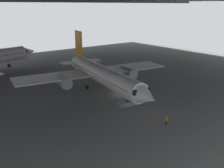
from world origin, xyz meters
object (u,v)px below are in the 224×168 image
(boarding_stairs, at_px, (129,101))
(crew_worker_near_nose, at_px, (166,120))
(airplane_main, at_px, (101,74))
(traffic_cone_orange, at_px, (148,113))
(crew_worker_by_stairs, at_px, (142,100))

(boarding_stairs, bearing_deg, crew_worker_near_nose, -96.86)
(boarding_stairs, bearing_deg, airplane_main, 84.25)
(boarding_stairs, distance_m, traffic_cone_orange, 5.19)
(traffic_cone_orange, bearing_deg, crew_worker_by_stairs, 59.55)
(boarding_stairs, xyz_separation_m, crew_worker_by_stairs, (1.42, -1.71, 0.28))
(airplane_main, relative_size, crew_worker_by_stairs, 19.67)
(airplane_main, xyz_separation_m, crew_worker_by_stairs, (0.47, -11.19, -2.33))
(airplane_main, xyz_separation_m, crew_worker_near_nose, (-2.09, -18.88, -2.43))
(crew_worker_near_nose, relative_size, traffic_cone_orange, 2.64)
(traffic_cone_orange, bearing_deg, boarding_stairs, 83.42)
(airplane_main, distance_m, boarding_stairs, 9.88)
(crew_worker_near_nose, bearing_deg, boarding_stairs, 83.14)
(airplane_main, relative_size, crew_worker_near_nose, 21.60)
(airplane_main, bearing_deg, crew_worker_by_stairs, -87.60)
(crew_worker_by_stairs, bearing_deg, boarding_stairs, 129.76)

